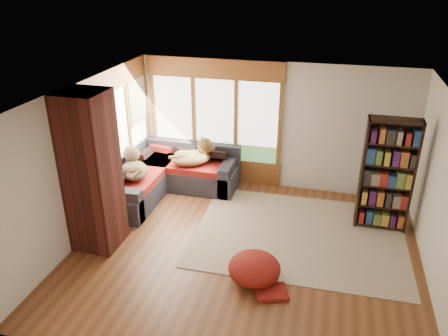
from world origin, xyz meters
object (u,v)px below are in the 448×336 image
at_px(brick_chimney, 92,173).
at_px(pouf, 254,268).
at_px(bookshelf, 387,175).
at_px(area_rug, 299,234).
at_px(dog_brindle, 134,166).
at_px(sectional_sofa, 169,177).
at_px(dog_tan, 194,155).

distance_m(brick_chimney, pouf, 2.90).
bearing_deg(bookshelf, pouf, -132.87).
height_order(area_rug, dog_brindle, dog_brindle).
height_order(area_rug, pouf, pouf).
distance_m(sectional_sofa, dog_tan, 0.71).
relative_size(area_rug, bookshelf, 1.76).
bearing_deg(dog_brindle, sectional_sofa, -68.88).
height_order(area_rug, dog_tan, dog_tan).
xyz_separation_m(sectional_sofa, pouf, (2.23, -2.35, -0.08)).
height_order(brick_chimney, area_rug, brick_chimney).
relative_size(sectional_sofa, dog_brindle, 2.37).
bearing_deg(area_rug, pouf, -110.93).
bearing_deg(dog_brindle, brick_chimney, 150.54).
xyz_separation_m(area_rug, dog_tan, (-2.27, 1.18, 0.77)).
height_order(brick_chimney, dog_tan, brick_chimney).
xyz_separation_m(area_rug, dog_brindle, (-3.23, 0.38, 0.76)).
height_order(brick_chimney, sectional_sofa, brick_chimney).
distance_m(brick_chimney, area_rug, 3.61).
bearing_deg(brick_chimney, pouf, -6.45).
relative_size(brick_chimney, dog_tan, 2.73).
height_order(pouf, dog_brindle, dog_brindle).
height_order(bookshelf, dog_brindle, bookshelf).
bearing_deg(bookshelf, sectional_sofa, 175.24).
bearing_deg(bookshelf, dog_tan, 171.49).
relative_size(area_rug, pouf, 4.59).
bearing_deg(brick_chimney, area_rug, 18.48).
bearing_deg(sectional_sofa, bookshelf, -0.95).
distance_m(area_rug, pouf, 1.48).
height_order(sectional_sofa, area_rug, sectional_sofa).
distance_m(sectional_sofa, pouf, 3.24).
bearing_deg(sectional_sofa, brick_chimney, -98.49).
relative_size(dog_tan, dog_brindle, 1.03).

